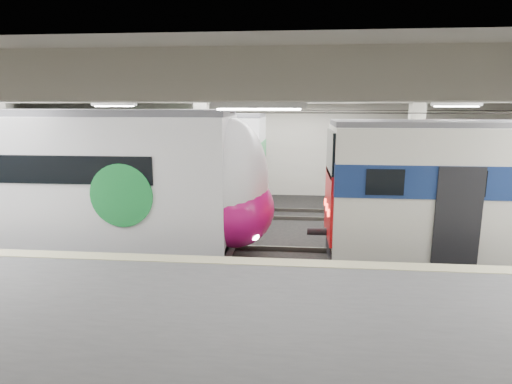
# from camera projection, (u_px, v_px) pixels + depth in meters

# --- Properties ---
(station_hall) EXTENTS (36.00, 24.00, 5.75)m
(station_hall) POSITION_uv_depth(u_px,v_px,m) (273.00, 168.00, 11.69)
(station_hall) COLOR black
(station_hall) RESTS_ON ground
(modern_emu) EXTENTS (15.05, 3.10, 4.79)m
(modern_emu) POSITION_uv_depth(u_px,v_px,m) (68.00, 184.00, 14.20)
(modern_emu) COLOR white
(modern_emu) RESTS_ON ground
(far_train) EXTENTS (14.44, 3.24, 4.57)m
(far_train) POSITION_uv_depth(u_px,v_px,m) (108.00, 162.00, 19.66)
(far_train) COLOR white
(far_train) RESTS_ON ground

